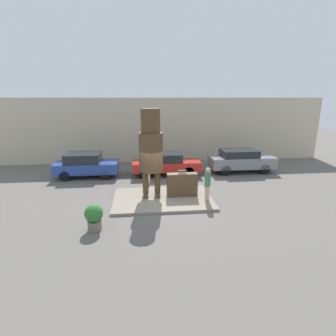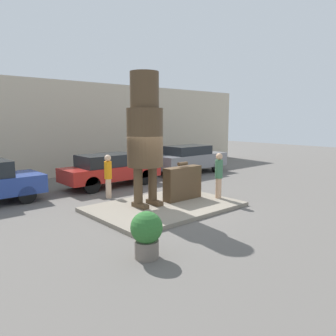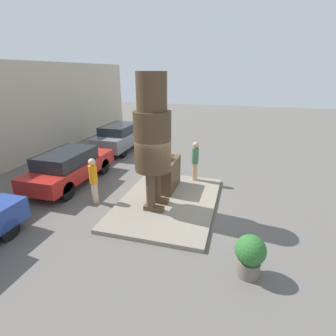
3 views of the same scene
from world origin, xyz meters
name	(u,v)px [view 2 (image 2 of 3)]	position (x,y,z in m)	size (l,w,h in m)	color
ground_plane	(165,208)	(0.00, 0.00, 0.00)	(60.00, 60.00, 0.00)	#605B56
pedestal	(165,207)	(0.00, 0.00, 0.06)	(4.97, 3.40, 0.13)	gray
building_backdrop	(58,129)	(0.00, 8.64, 2.53)	(28.00, 0.60, 5.07)	beige
statue_figure	(145,129)	(-0.54, 0.36, 2.73)	(1.20, 1.20, 4.45)	#4C3823
giant_suitcase	(183,183)	(1.03, 0.18, 0.74)	(1.56, 0.43, 1.39)	#4C3823
tourist	(219,174)	(2.16, -0.58, 1.05)	(0.29, 0.29, 1.69)	tan
parked_car_red	(110,169)	(0.58, 4.48, 0.81)	(4.50, 1.70, 1.49)	#B2231E
parked_car_grey	(190,158)	(5.90, 4.66, 0.85)	(4.45, 1.71, 1.58)	gray
planter_pot	(147,233)	(-2.95, -2.81, 0.58)	(0.72, 0.72, 1.06)	#70665B
worker_hivis	(108,174)	(-0.64, 2.61, 0.93)	(0.29, 0.29, 1.70)	beige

